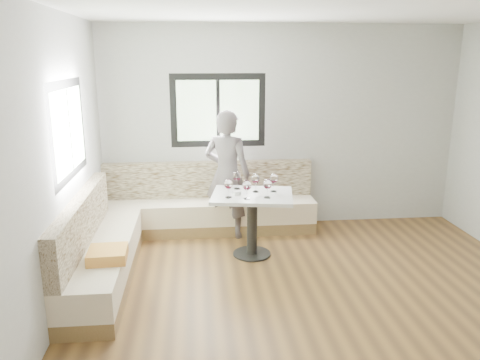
% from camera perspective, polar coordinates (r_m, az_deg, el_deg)
% --- Properties ---
extents(room, '(5.01, 5.01, 2.81)m').
position_cam_1_polar(room, '(4.27, 10.12, 1.65)').
color(room, brown).
rests_on(room, ground).
extents(banquette, '(2.90, 2.80, 0.95)m').
position_cam_1_polar(banquette, '(5.93, -8.79, -5.45)').
color(banquette, olive).
rests_on(banquette, ground).
extents(table, '(1.06, 0.89, 0.78)m').
position_cam_1_polar(table, '(5.64, 1.49, -3.62)').
color(table, black).
rests_on(table, ground).
extents(person, '(0.74, 0.63, 1.71)m').
position_cam_1_polar(person, '(6.18, -1.57, 0.68)').
color(person, '#5A5254').
rests_on(person, ground).
extents(olive_ramekin, '(0.11, 0.11, 0.04)m').
position_cam_1_polar(olive_ramekin, '(5.56, -0.37, -1.53)').
color(olive_ramekin, white).
rests_on(olive_ramekin, table).
extents(wine_glass_a, '(0.10, 0.10, 0.22)m').
position_cam_1_polar(wine_glass_a, '(5.39, -1.43, -0.56)').
color(wine_glass_a, white).
rests_on(wine_glass_a, table).
extents(wine_glass_b, '(0.10, 0.10, 0.22)m').
position_cam_1_polar(wine_glass_b, '(5.34, 0.85, -0.71)').
color(wine_glass_b, white).
rests_on(wine_glass_b, table).
extents(wine_glass_c, '(0.10, 0.10, 0.22)m').
position_cam_1_polar(wine_glass_c, '(5.40, 3.37, -0.58)').
color(wine_glass_c, white).
rests_on(wine_glass_c, table).
extents(wine_glass_d, '(0.10, 0.10, 0.22)m').
position_cam_1_polar(wine_glass_d, '(5.63, 1.91, 0.09)').
color(wine_glass_d, white).
rests_on(wine_glass_d, table).
extents(wine_glass_e, '(0.10, 0.10, 0.22)m').
position_cam_1_polar(wine_glass_e, '(5.65, 4.14, 0.12)').
color(wine_glass_e, white).
rests_on(wine_glass_e, table).
extents(wine_glass_f, '(0.10, 0.10, 0.22)m').
position_cam_1_polar(wine_glass_f, '(5.75, -0.38, 0.41)').
color(wine_glass_f, white).
rests_on(wine_glass_f, table).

